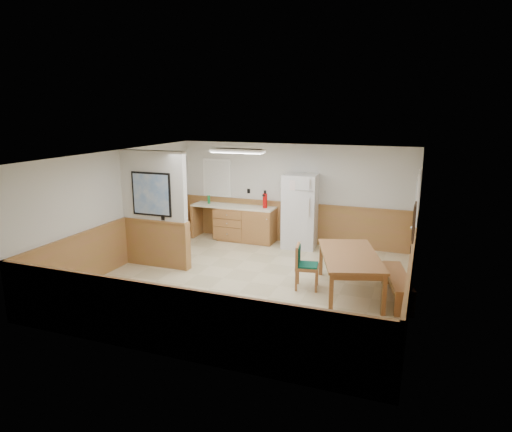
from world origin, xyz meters
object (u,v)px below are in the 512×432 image
at_px(dining_table, 350,259).
at_px(dining_bench, 398,281).
at_px(refrigerator, 300,211).
at_px(dining_chair, 303,263).
at_px(soap_bottle, 209,200).
at_px(fire_extinguisher, 265,200).

bearing_deg(dining_table, dining_bench, -16.49).
height_order(refrigerator, dining_chair, refrigerator).
bearing_deg(dining_bench, dining_chair, 169.69).
bearing_deg(dining_table, soap_bottle, 130.39).
height_order(refrigerator, fire_extinguisher, refrigerator).
bearing_deg(dining_chair, dining_table, -5.51).
height_order(dining_chair, soap_bottle, soap_bottle).
distance_m(dining_bench, fire_extinguisher, 4.32).
bearing_deg(fire_extinguisher, refrigerator, -24.91).
relative_size(dining_bench, soap_bottle, 7.52).
relative_size(refrigerator, dining_bench, 1.12).
distance_m(dining_chair, soap_bottle, 4.22).
distance_m(refrigerator, dining_chair, 2.69).
bearing_deg(dining_bench, dining_table, 168.19).
xyz_separation_m(dining_table, dining_bench, (0.86, 0.02, -0.32)).
relative_size(refrigerator, fire_extinguisher, 4.04).
xyz_separation_m(dining_table, fire_extinguisher, (-2.55, 2.56, 0.44)).
bearing_deg(refrigerator, fire_extinguisher, 171.53).
height_order(dining_table, dining_chair, dining_chair).
height_order(dining_table, soap_bottle, soap_bottle).
distance_m(dining_bench, soap_bottle, 5.63).
bearing_deg(dining_table, dining_chair, 166.50).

